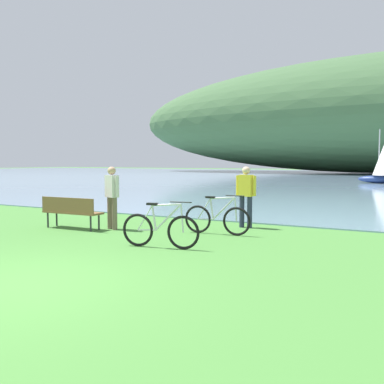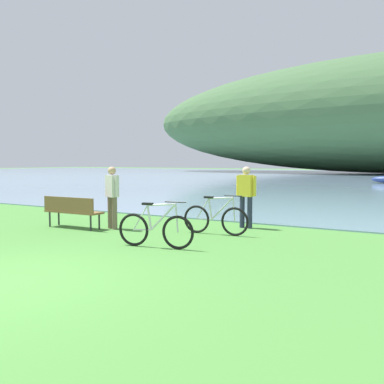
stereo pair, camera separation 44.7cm
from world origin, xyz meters
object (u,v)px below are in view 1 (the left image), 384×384
Objects in this scene: person_at_shoreline at (246,193)px; park_bench_near_camera at (71,210)px; bicycle_beside_path at (217,219)px; person_on_the_grass at (112,194)px; bicycle_leaning_near_bench at (160,229)px.

park_bench_near_camera is at bearing -148.65° from person_at_shoreline.
bicycle_beside_path is 1.03× the size of person_on_the_grass.
bicycle_leaning_near_bench is 0.99× the size of bicycle_beside_path.
person_on_the_grass is at bearing -146.95° from person_at_shoreline.
bicycle_leaning_near_bench is 1.03× the size of person_on_the_grass.
bicycle_leaning_near_bench is (3.54, -0.99, -0.12)m from park_bench_near_camera.
bicycle_leaning_near_bench and bicycle_beside_path have the same top height.
person_on_the_grass reaches higher than park_bench_near_camera.
bicycle_leaning_near_bench is at bearing -99.10° from bicycle_beside_path.
park_bench_near_camera is 4.05m from bicycle_beside_path.
person_on_the_grass reaches higher than bicycle_beside_path.
person_on_the_grass is (1.03, 0.50, 0.46)m from park_bench_near_camera.
bicycle_leaning_near_bench reaches higher than park_bench_near_camera.
person_at_shoreline reaches higher than park_bench_near_camera.
bicycle_beside_path is at bearing 16.33° from park_bench_near_camera.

